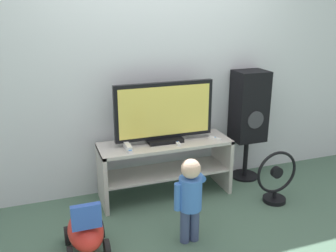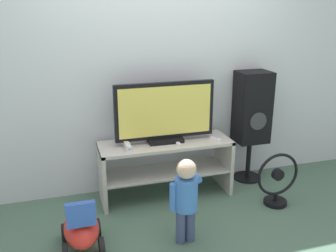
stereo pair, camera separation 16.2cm
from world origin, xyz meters
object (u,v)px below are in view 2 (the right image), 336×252
at_px(speaker_tower, 252,110).
at_px(ride_on_toy, 81,228).
at_px(game_console, 127,146).
at_px(remote_secondary, 178,143).
at_px(floor_fan, 277,182).
at_px(child, 186,194).
at_px(television, 165,113).
at_px(remote_primary, 216,139).

bearing_deg(speaker_tower, ride_on_toy, -157.75).
bearing_deg(game_console, remote_secondary, -1.53).
xyz_separation_m(game_console, floor_fan, (1.36, -0.42, -0.36)).
bearing_deg(child, floor_fan, 16.57).
bearing_deg(floor_fan, ride_on_toy, -174.66).
bearing_deg(ride_on_toy, television, 37.62).
bearing_deg(child, remote_secondary, 77.16).
height_order(game_console, remote_secondary, game_console).
relative_size(speaker_tower, ride_on_toy, 2.40).
distance_m(remote_primary, floor_fan, 0.71).
xyz_separation_m(television, game_console, (-0.39, -0.09, -0.26)).
distance_m(child, speaker_tower, 1.42).
xyz_separation_m(remote_primary, remote_secondary, (-0.40, 0.01, 0.00)).
bearing_deg(remote_primary, ride_on_toy, -157.62).
relative_size(game_console, remote_secondary, 1.41).
relative_size(speaker_tower, floor_fan, 2.27).
bearing_deg(speaker_tower, child, -139.40).
relative_size(child, speaker_tower, 0.60).
xyz_separation_m(speaker_tower, floor_fan, (-0.01, -0.59, -0.55)).
height_order(television, speaker_tower, speaker_tower).
height_order(television, floor_fan, television).
distance_m(game_console, speaker_tower, 1.39).
bearing_deg(television, speaker_tower, 4.86).
bearing_deg(remote_primary, game_console, 178.47).
bearing_deg(game_console, floor_fan, -17.04).
bearing_deg(speaker_tower, television, -175.14).
bearing_deg(game_console, ride_on_toy, -129.77).
distance_m(television, floor_fan, 1.26).
xyz_separation_m(remote_primary, speaker_tower, (0.49, 0.19, 0.21)).
xyz_separation_m(remote_secondary, child, (-0.16, -0.71, -0.16)).
relative_size(remote_secondary, child, 0.18).
relative_size(child, floor_fan, 1.37).
relative_size(game_console, ride_on_toy, 0.38).
bearing_deg(remote_primary, television, 167.23).
xyz_separation_m(remote_primary, child, (-0.56, -0.70, -0.16)).
relative_size(game_console, child, 0.26).
distance_m(remote_primary, ride_on_toy, 1.54).
height_order(speaker_tower, ride_on_toy, speaker_tower).
relative_size(television, remote_primary, 7.49).
xyz_separation_m(game_console, child, (0.32, -0.72, -0.17)).
bearing_deg(remote_primary, floor_fan, -39.57).
xyz_separation_m(remote_primary, floor_fan, (0.47, -0.39, -0.35)).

